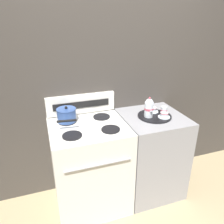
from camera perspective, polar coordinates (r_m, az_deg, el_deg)
ground_plane at (r=2.70m, az=1.80°, el=-20.54°), size 6.00×6.00×0.00m
wall_back at (r=2.40m, az=-0.81°, el=4.61°), size 6.00×0.05×2.20m
stove at (r=2.33m, az=-5.73°, el=-13.91°), size 0.73×0.68×0.95m
control_panel at (r=2.30m, az=-8.08°, el=2.12°), size 0.72×0.05×0.20m
side_counter at (r=2.53m, az=9.94°, el=-10.71°), size 0.64×0.65×0.94m
saucepan at (r=2.15m, az=-11.78°, el=-0.77°), size 0.20×0.29×0.16m
serving_tray at (r=2.29m, az=11.03°, el=-1.04°), size 0.35×0.35×0.01m
teapot at (r=2.21m, az=9.65°, el=1.09°), size 0.09×0.15×0.21m
teacup_left at (r=2.37m, az=10.57°, el=0.62°), size 0.12×0.12×0.05m
teacup_right at (r=2.26m, az=13.47°, el=-0.77°), size 0.12×0.12×0.05m
creamer_jug at (r=2.35m, az=13.35°, el=0.53°), size 0.07×0.07×0.07m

